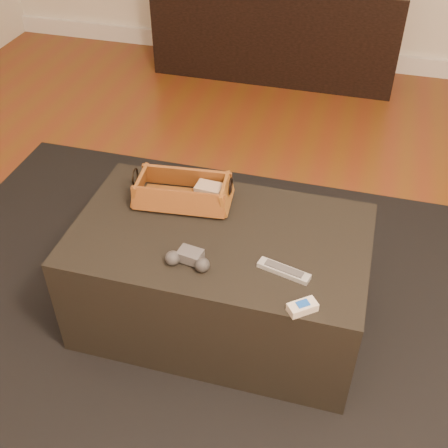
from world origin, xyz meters
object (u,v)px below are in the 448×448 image
(media_cabinet, at_px, (277,28))
(ottoman, at_px, (220,277))
(game_controller, at_px, (188,259))
(silver_remote, at_px, (284,271))
(wicker_basket, at_px, (183,193))
(cream_gadget, at_px, (302,307))
(tv_remote, at_px, (178,199))

(media_cabinet, relative_size, ottoman, 1.56)
(media_cabinet, height_order, ottoman, media_cabinet)
(game_controller, distance_m, silver_remote, 0.30)
(wicker_basket, xyz_separation_m, cream_gadget, (0.49, -0.40, -0.03))
(ottoman, xyz_separation_m, game_controller, (-0.05, -0.17, 0.23))
(game_controller, xyz_separation_m, silver_remote, (0.29, 0.04, -0.01))
(silver_remote, xyz_separation_m, cream_gadget, (0.08, -0.14, 0.01))
(game_controller, height_order, cream_gadget, game_controller)
(cream_gadget, bearing_deg, media_cabinet, 102.77)
(wicker_basket, distance_m, silver_remote, 0.49)
(media_cabinet, distance_m, wicker_basket, 2.08)
(media_cabinet, bearing_deg, silver_remote, -78.38)
(media_cabinet, distance_m, silver_remote, 2.38)
(media_cabinet, relative_size, silver_remote, 9.02)
(tv_remote, relative_size, cream_gadget, 1.95)
(media_cabinet, relative_size, cream_gadget, 16.82)
(wicker_basket, xyz_separation_m, silver_remote, (0.41, -0.26, -0.03))
(cream_gadget, bearing_deg, tv_remote, 143.15)
(tv_remote, relative_size, silver_remote, 1.05)
(tv_remote, xyz_separation_m, wicker_basket, (0.02, 0.01, 0.02))
(ottoman, bearing_deg, tv_remote, 148.31)
(tv_remote, height_order, cream_gadget, same)
(wicker_basket, xyz_separation_m, game_controller, (0.12, -0.30, -0.02))
(ottoman, xyz_separation_m, silver_remote, (0.24, -0.13, 0.22))
(tv_remote, relative_size, wicker_basket, 0.50)
(media_cabinet, bearing_deg, tv_remote, -88.66)
(ottoman, distance_m, game_controller, 0.30)
(tv_remote, height_order, game_controller, game_controller)
(media_cabinet, xyz_separation_m, ottoman, (0.24, -2.20, -0.09))
(tv_remote, relative_size, game_controller, 1.22)
(silver_remote, distance_m, cream_gadget, 0.16)
(media_cabinet, xyz_separation_m, silver_remote, (0.48, -2.33, 0.13))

